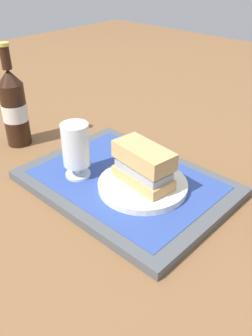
{
  "coord_description": "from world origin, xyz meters",
  "views": [
    {
      "loc": [
        -0.45,
        0.48,
        0.46
      ],
      "look_at": [
        0.0,
        0.0,
        0.05
      ],
      "focal_mm": 38.52,
      "sensor_mm": 36.0,
      "label": 1
    }
  ],
  "objects_px": {
    "plate": "(141,186)",
    "beer_glass": "(76,148)",
    "sandwich": "(141,165)",
    "beer_bottle": "(14,107)"
  },
  "relations": [
    {
      "from": "plate",
      "to": "beer_glass",
      "type": "bearing_deg",
      "value": 22.74
    },
    {
      "from": "sandwich",
      "to": "beer_bottle",
      "type": "relative_size",
      "value": 0.51
    },
    {
      "from": "sandwich",
      "to": "beer_bottle",
      "type": "xyz_separation_m",
      "value": [
        0.4,
        0.04,
        0.03
      ]
    },
    {
      "from": "sandwich",
      "to": "plate",
      "type": "bearing_deg",
      "value": 180.0
    },
    {
      "from": "plate",
      "to": "sandwich",
      "type": "distance_m",
      "value": 0.05
    },
    {
      "from": "beer_glass",
      "to": "beer_bottle",
      "type": "bearing_deg",
      "value": -3.67
    },
    {
      "from": "sandwich",
      "to": "beer_bottle",
      "type": "bearing_deg",
      "value": 12.84
    },
    {
      "from": "plate",
      "to": "beer_glass",
      "type": "relative_size",
      "value": 1.52
    },
    {
      "from": "sandwich",
      "to": "beer_glass",
      "type": "xyz_separation_m",
      "value": [
        0.13,
        0.06,
        0.01
      ]
    },
    {
      "from": "plate",
      "to": "beer_bottle",
      "type": "height_order",
      "value": "beer_bottle"
    }
  ]
}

